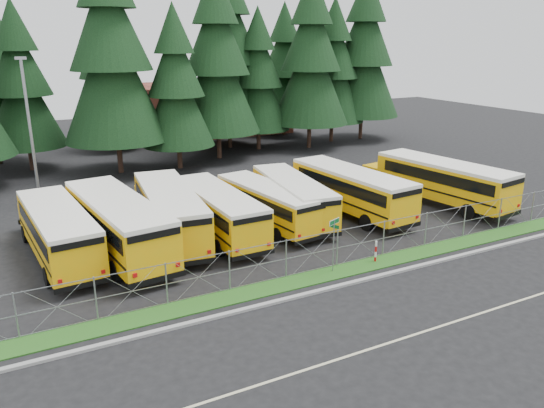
{
  "coord_description": "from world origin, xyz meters",
  "views": [
    {
      "loc": [
        -15.64,
        -21.84,
        11.32
      ],
      "look_at": [
        -2.17,
        4.0,
        2.15
      ],
      "focal_mm": 35.0,
      "sensor_mm": 36.0,
      "label": 1
    }
  ],
  "objects": [
    {
      "name": "conifer_12",
      "position": [
        6.44,
        30.29,
        9.6
      ],
      "size": [
        8.68,
        8.68,
        19.2
      ],
      "primitive_type": null,
      "color": "black",
      "rests_on": "ground"
    },
    {
      "name": "conifer_13",
      "position": [
        15.35,
        34.45,
        7.67
      ],
      "size": [
        6.93,
        6.93,
        15.33
      ],
      "primitive_type": null,
      "color": "black",
      "rests_on": "ground"
    },
    {
      "name": "light_standard",
      "position": [
        -13.68,
        17.09,
        5.5
      ],
      "size": [
        0.7,
        0.35,
        10.14
      ],
      "color": "gray",
      "rests_on": "ground"
    },
    {
      "name": "conifer_6",
      "position": [
        8.75,
        28.0,
        7.19
      ],
      "size": [
        6.5,
        6.5,
        14.38
      ],
      "primitive_type": null,
      "color": "black",
      "rests_on": "ground"
    },
    {
      "name": "conifer_11",
      "position": [
        -4.85,
        35.41,
        8.09
      ],
      "size": [
        7.31,
        7.31,
        16.17
      ],
      "primitive_type": null,
      "color": "black",
      "rests_on": "ground"
    },
    {
      "name": "conifer_3",
      "position": [
        -6.49,
        24.41,
        9.65
      ],
      "size": [
        8.73,
        8.73,
        19.3
      ],
      "primitive_type": null,
      "color": "black",
      "rests_on": "ground"
    },
    {
      "name": "bus_1",
      "position": [
        -10.65,
        6.02,
        1.6
      ],
      "size": [
        4.24,
        12.45,
        3.2
      ],
      "primitive_type": null,
      "rotation": [
        0.0,
        0.0,
        0.11
      ],
      "color": "#FFAE08",
      "rests_on": "ground"
    },
    {
      "name": "street_sign",
      "position": [
        -1.58,
        -1.5,
        2.03
      ],
      "size": [
        0.78,
        0.52,
        2.81
      ],
      "color": "gray",
      "rests_on": "ground"
    },
    {
      "name": "curb",
      "position": [
        0.0,
        -3.1,
        0.06
      ],
      "size": [
        50.0,
        0.25,
        0.12
      ],
      "primitive_type": "cube",
      "color": "gray",
      "rests_on": "ground"
    },
    {
      "name": "grass_verge",
      "position": [
        0.0,
        -1.7,
        0.03
      ],
      "size": [
        50.0,
        1.4,
        0.06
      ],
      "primitive_type": "cube",
      "color": "#1C4E16",
      "rests_on": "ground"
    },
    {
      "name": "conifer_8",
      "position": [
        18.03,
        28.15,
        7.78
      ],
      "size": [
        7.04,
        7.04,
        15.57
      ],
      "primitive_type": null,
      "color": "black",
      "rests_on": "ground"
    },
    {
      "name": "bus_0",
      "position": [
        -13.59,
        6.63,
        1.46
      ],
      "size": [
        3.53,
        11.29,
        2.91
      ],
      "primitive_type": null,
      "rotation": [
        0.0,
        0.0,
        0.08
      ],
      "color": "#FFAE08",
      "rests_on": "ground"
    },
    {
      "name": "bus_2",
      "position": [
        -7.45,
        6.9,
        1.52
      ],
      "size": [
        4.02,
        11.86,
        3.05
      ],
      "primitive_type": null,
      "rotation": [
        0.0,
        0.0,
        -0.11
      ],
      "color": "#FFAE08",
      "rests_on": "ground"
    },
    {
      "name": "striped_bollard",
      "position": [
        1.08,
        -1.54,
        0.6
      ],
      "size": [
        0.11,
        0.11,
        1.2
      ],
      "primitive_type": "cylinder",
      "color": "#B20C0C",
      "rests_on": "ground"
    },
    {
      "name": "conifer_4",
      "position": [
        -1.36,
        23.59,
        7.12
      ],
      "size": [
        6.44,
        6.44,
        14.25
      ],
      "primitive_type": null,
      "color": "black",
      "rests_on": "ground"
    },
    {
      "name": "conifer_7",
      "position": [
        13.91,
        26.23,
        8.92
      ],
      "size": [
        8.07,
        8.07,
        17.84
      ],
      "primitive_type": null,
      "color": "black",
      "rests_on": "ground"
    },
    {
      "name": "bus_6",
      "position": [
        4.54,
        6.01,
        1.51
      ],
      "size": [
        3.72,
        11.72,
        3.02
      ],
      "primitive_type": null,
      "rotation": [
        0.0,
        0.0,
        0.09
      ],
      "color": "#FFAE08",
      "rests_on": "ground"
    },
    {
      "name": "road_lane_line",
      "position": [
        0.0,
        -8.0,
        0.01
      ],
      "size": [
        50.0,
        0.12,
        0.01
      ],
      "primitive_type": "cube",
      "color": "beige",
      "rests_on": "ground"
    },
    {
      "name": "bus_5",
      "position": [
        0.57,
        6.65,
        1.38
      ],
      "size": [
        3.8,
        10.77,
        2.76
      ],
      "primitive_type": null,
      "rotation": [
        0.0,
        0.0,
        -0.13
      ],
      "color": "#FFAE08",
      "rests_on": "ground"
    },
    {
      "name": "brick_building",
      "position": [
        6.0,
        40.0,
        3.0
      ],
      "size": [
        22.0,
        10.0,
        6.0
      ],
      "primitive_type": "cube",
      "color": "brown",
      "rests_on": "ground"
    },
    {
      "name": "conifer_9",
      "position": [
        22.0,
        27.99,
        9.2
      ],
      "size": [
        8.32,
        8.32,
        18.39
      ],
      "primitive_type": null,
      "color": "black",
      "rests_on": "ground"
    },
    {
      "name": "bus_3",
      "position": [
        -4.83,
        6.11,
        1.41
      ],
      "size": [
        2.73,
        10.79,
        2.82
      ],
      "primitive_type": null,
      "rotation": [
        0.0,
        0.0,
        0.02
      ],
      "color": "#FFAE08",
      "rests_on": "ground"
    },
    {
      "name": "conifer_2",
      "position": [
        -13.32,
        28.96,
        7.29
      ],
      "size": [
        6.59,
        6.59,
        14.57
      ],
      "primitive_type": null,
      "color": "black",
      "rests_on": "ground"
    },
    {
      "name": "conifer_5",
      "position": [
        3.37,
        25.8,
        8.86
      ],
      "size": [
        8.02,
        8.02,
        17.73
      ],
      "primitive_type": null,
      "color": "black",
      "rests_on": "ground"
    },
    {
      "name": "bus_4",
      "position": [
        -1.47,
        6.32,
        1.32
      ],
      "size": [
        3.68,
        10.28,
        2.64
      ],
      "primitive_type": null,
      "rotation": [
        0.0,
        0.0,
        0.13
      ],
      "color": "#FFAE08",
      "rests_on": "ground"
    },
    {
      "name": "bus_east",
      "position": [
        11.45,
        4.71,
        1.55
      ],
      "size": [
        4.49,
        12.14,
        3.11
      ],
      "primitive_type": null,
      "rotation": [
        0.0,
        0.0,
        0.15
      ],
      "color": "#FFAE08",
      "rests_on": "ground"
    },
    {
      "name": "ground",
      "position": [
        0.0,
        0.0,
        0.0
      ],
      "size": [
        120.0,
        120.0,
        0.0
      ],
      "primitive_type": "plane",
      "color": "black",
      "rests_on": "ground"
    },
    {
      "name": "chainlink_fence",
      "position": [
        0.0,
        -1.0,
        1.0
      ],
      "size": [
        44.0,
        0.1,
        2.0
      ],
      "primitive_type": null,
      "color": "gray",
      "rests_on": "ground"
    }
  ]
}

